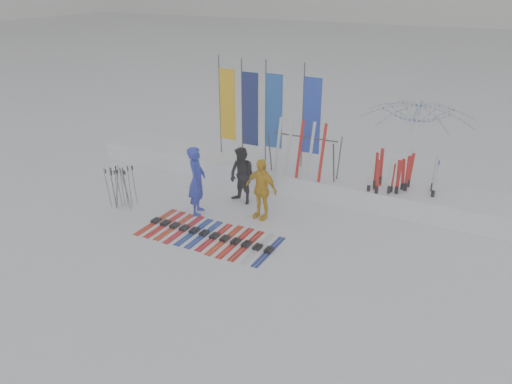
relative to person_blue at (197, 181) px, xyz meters
The scene contains 11 objects.
ground 2.48m from the person_blue, 44.75° to the right, with size 120.00×120.00×0.00m, color white.
snow_bank 3.47m from the person_blue, 61.60° to the left, with size 14.00×1.60×0.60m, color white.
person_blue is the anchor object (origin of this frame).
person_black 1.39m from the person_blue, 56.93° to the left, with size 0.81×0.63×1.66m, color black.
person_yellow 1.77m from the person_blue, 18.27° to the left, with size 0.99×0.41×1.70m, color #E5AB0E.
tent_canopy 6.33m from the person_blue, 38.86° to the left, with size 3.18×3.24×2.91m, color white.
ski_row 1.70m from the person_blue, 45.67° to the right, with size 3.55×1.70×0.07m.
pole_cluster 2.27m from the person_blue, 162.30° to the right, with size 0.75×0.64×1.25m.
feather_flags 3.45m from the person_blue, 81.92° to the left, with size 3.52×0.23×3.20m.
ski_rack 3.35m from the person_blue, 51.39° to the left, with size 2.04×0.80×1.23m.
upright_skis 5.57m from the person_blue, 29.35° to the left, with size 1.73×0.96×1.69m.
Camera 1 is at (5.59, -8.78, 6.14)m, focal length 35.00 mm.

